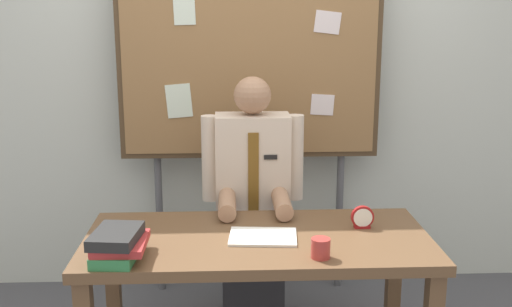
% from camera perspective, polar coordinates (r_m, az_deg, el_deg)
% --- Properties ---
extents(back_wall, '(6.40, 0.08, 2.70)m').
position_cam_1_polar(back_wall, '(3.83, -0.69, 7.43)').
color(back_wall, silver).
rests_on(back_wall, ground_plane).
extents(desk, '(1.59, 0.74, 0.73)m').
position_cam_1_polar(desk, '(2.87, 0.16, -9.43)').
color(desk, brown).
rests_on(desk, ground_plane).
extents(person, '(0.55, 0.56, 1.40)m').
position_cam_1_polar(person, '(3.40, -0.31, -5.45)').
color(person, '#2D2D33').
rests_on(person, ground_plane).
extents(bulletin_board, '(1.54, 0.09, 2.04)m').
position_cam_1_polar(bulletin_board, '(3.61, -0.58, 8.43)').
color(bulletin_board, '#4C3823').
rests_on(bulletin_board, ground_plane).
extents(book_stack, '(0.23, 0.29, 0.13)m').
position_cam_1_polar(book_stack, '(2.64, -12.74, -8.23)').
color(book_stack, '#337F47').
rests_on(book_stack, desk).
extents(open_notebook, '(0.32, 0.25, 0.01)m').
position_cam_1_polar(open_notebook, '(2.82, 0.65, -7.74)').
color(open_notebook, white).
rests_on(open_notebook, desk).
extents(desk_clock, '(0.11, 0.04, 0.11)m').
position_cam_1_polar(desk_clock, '(2.97, 9.86, -5.93)').
color(desk_clock, maroon).
rests_on(desk_clock, desk).
extents(coffee_mug, '(0.08, 0.08, 0.09)m').
position_cam_1_polar(coffee_mug, '(2.61, 6.02, -8.74)').
color(coffee_mug, '#B23833').
rests_on(coffee_mug, desk).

